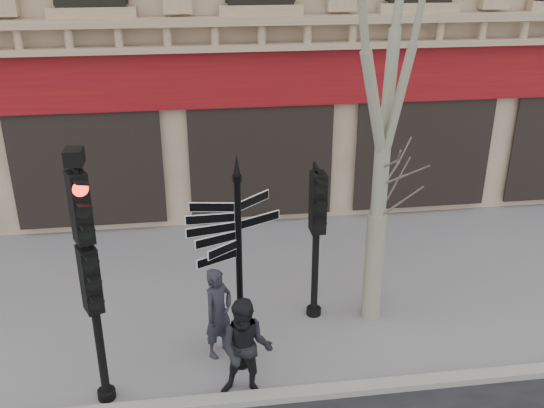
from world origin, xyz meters
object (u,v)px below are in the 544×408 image
at_px(traffic_signal_main, 87,252).
at_px(fingerpost, 238,231).
at_px(pedestrian_a, 218,313).
at_px(pedestrian_b, 246,350).
at_px(traffic_signal_secondary, 317,218).

bearing_deg(traffic_signal_main, fingerpost, -10.71).
distance_m(pedestrian_a, pedestrian_b, 1.14).
distance_m(traffic_signal_main, pedestrian_b, 2.72).
xyz_separation_m(traffic_signal_main, traffic_signal_secondary, (3.58, 1.78, -0.55)).
bearing_deg(traffic_signal_secondary, fingerpost, -139.19).
relative_size(pedestrian_a, pedestrian_b, 0.96).
xyz_separation_m(traffic_signal_secondary, pedestrian_b, (-1.45, -2.00, -1.14)).
bearing_deg(traffic_signal_main, traffic_signal_secondary, 2.80).
xyz_separation_m(fingerpost, pedestrian_b, (0.02, -0.70, -1.63)).
distance_m(fingerpost, traffic_signal_secondary, 2.02).
bearing_deg(traffic_signal_main, pedestrian_b, -29.40).
relative_size(fingerpost, pedestrian_a, 2.30).
bearing_deg(traffic_signal_secondary, pedestrian_b, -126.62).
xyz_separation_m(fingerpost, traffic_signal_secondary, (1.47, 1.30, -0.49)).
height_order(traffic_signal_main, pedestrian_a, traffic_signal_main).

